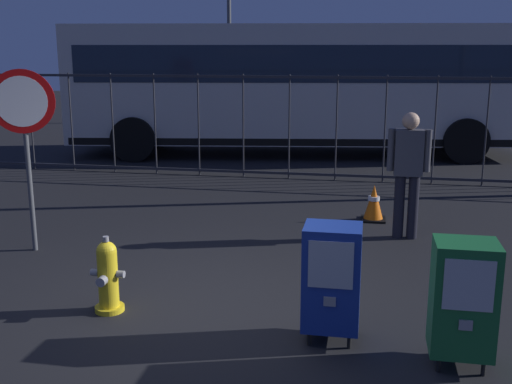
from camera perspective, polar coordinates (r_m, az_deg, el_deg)
name	(u,v)px	position (r m, az deg, el deg)	size (l,w,h in m)	color
ground_plane	(203,309)	(6.05, -4.97, -10.78)	(60.00, 60.00, 0.00)	black
fire_hydrant	(108,276)	(6.01, -13.65, -7.65)	(0.33, 0.31, 0.75)	yellow
newspaper_box_primary	(332,277)	(5.26, 7.07, -7.88)	(0.48, 0.42, 1.02)	black
newspaper_box_secondary	(463,298)	(5.07, 18.74, -9.31)	(0.48, 0.42, 1.02)	black
stop_sign	(24,122)	(7.84, -20.81, 6.08)	(0.71, 0.31, 2.23)	#4C4F54
pedestrian	(408,168)	(8.20, 13.99, 2.18)	(0.55, 0.22, 1.67)	black
traffic_cone	(374,203)	(9.11, 10.91, -1.02)	(0.36, 0.36, 0.53)	black
fence_barrier	(289,126)	(11.80, 3.11, 6.12)	(18.03, 0.04, 2.00)	#2D2D33
bus_near	(297,82)	(14.74, 3.84, 10.19)	(10.76, 4.04, 3.00)	beige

